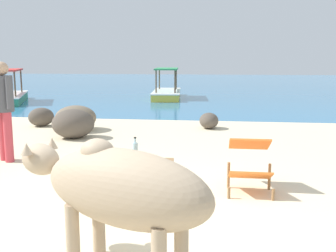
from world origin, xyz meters
name	(u,v)px	position (x,y,z in m)	size (l,w,h in m)	color
sand_beach	(123,224)	(0.00, 0.00, 0.02)	(18.00, 14.00, 0.04)	beige
water_surface	(205,86)	(0.00, 22.00, 0.00)	(60.00, 36.00, 0.03)	teal
cow	(119,188)	(0.22, -0.98, 0.74)	(1.85, 1.13, 1.06)	tan
low_bench_table	(143,166)	(0.02, 0.98, 0.37)	(0.79, 0.49, 0.39)	olive
bottle	(135,151)	(-0.09, 1.06, 0.55)	(0.07, 0.07, 0.30)	#A3C6D1
deck_chair_near	(250,161)	(1.36, 1.22, 0.42)	(0.56, 0.77, 0.68)	olive
person_standing	(4,104)	(-2.49, 2.23, 0.99)	(0.43, 0.34, 1.62)	#CC3D47
shore_rock_large	(41,117)	(-3.44, 5.60, 0.27)	(0.62, 0.49, 0.46)	brown
shore_rock_medium	(73,124)	(-2.10, 4.23, 0.35)	(0.89, 0.78, 0.62)	brown
shore_rock_small	(76,118)	(-2.39, 5.15, 0.33)	(0.96, 0.94, 0.59)	#756651
shore_rock_flat	(209,121)	(0.71, 5.79, 0.23)	(0.55, 0.46, 0.38)	brown
boat_yellow	(167,92)	(-1.33, 13.46, 0.29)	(1.47, 3.76, 1.29)	gold
boat_green	(9,95)	(-7.26, 10.98, 0.29)	(2.41, 3.84, 1.29)	#338E66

